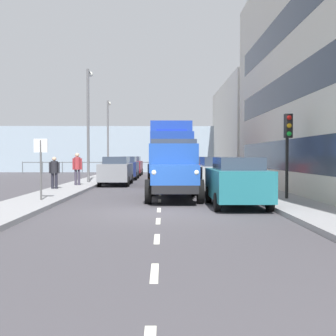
% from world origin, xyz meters
% --- Properties ---
extents(ground_plane, '(80.00, 80.00, 0.00)m').
position_xyz_m(ground_plane, '(0.00, -9.46, 0.00)').
color(ground_plane, '#423F44').
extents(sidewalk_left, '(2.01, 41.74, 0.15)m').
position_xyz_m(sidewalk_left, '(-4.65, -9.46, 0.07)').
color(sidewalk_left, gray).
rests_on(sidewalk_left, ground_plane).
extents(sidewalk_right, '(2.01, 41.74, 0.15)m').
position_xyz_m(sidewalk_right, '(4.65, -9.46, 0.07)').
color(sidewalk_right, gray).
rests_on(sidewalk_right, ground_plane).
extents(road_centreline_markings, '(0.12, 37.95, 0.01)m').
position_xyz_m(road_centreline_markings, '(0.00, -8.87, 0.00)').
color(road_centreline_markings, silver).
rests_on(road_centreline_markings, ground_plane).
extents(building_far_block, '(7.37, 15.62, 8.35)m').
position_xyz_m(building_far_block, '(-9.34, -26.09, 4.18)').
color(building_far_block, silver).
rests_on(building_far_block, ground_plane).
extents(sea_horizon, '(80.00, 0.80, 5.00)m').
position_xyz_m(sea_horizon, '(0.00, -33.33, 2.50)').
color(sea_horizon, '#8C9EAD').
rests_on(sea_horizon, ground_plane).
extents(seawall_railing, '(28.08, 0.08, 1.20)m').
position_xyz_m(seawall_railing, '(-0.00, -29.73, 0.92)').
color(seawall_railing, '#4C5156').
rests_on(seawall_railing, ground_plane).
extents(truck_vintage_blue, '(2.17, 5.64, 2.43)m').
position_xyz_m(truck_vintage_blue, '(-0.55, -3.78, 1.18)').
color(truck_vintage_blue, black).
rests_on(truck_vintage_blue, ground_plane).
extents(lorry_cargo_blue, '(2.58, 8.20, 3.87)m').
position_xyz_m(lorry_cargo_blue, '(-0.64, -13.92, 2.08)').
color(lorry_cargo_blue, '#193899').
rests_on(lorry_cargo_blue, ground_plane).
extents(car_teal_kerbside_near, '(1.86, 4.16, 1.72)m').
position_xyz_m(car_teal_kerbside_near, '(-2.69, -1.49, 0.90)').
color(car_teal_kerbside_near, '#1E6670').
rests_on(car_teal_kerbside_near, ground_plane).
extents(car_silver_kerbside_1, '(1.92, 4.32, 1.72)m').
position_xyz_m(car_silver_kerbside_1, '(-2.69, -6.61, 0.90)').
color(car_silver_kerbside_1, '#B7BABF').
rests_on(car_silver_kerbside_1, ground_plane).
extents(car_red_kerbside_2, '(1.83, 3.90, 1.72)m').
position_xyz_m(car_red_kerbside_2, '(-2.69, -12.38, 0.89)').
color(car_red_kerbside_2, '#B21E1E').
rests_on(car_red_kerbside_2, ground_plane).
extents(car_grey_oppositeside_0, '(1.80, 4.69, 1.72)m').
position_xyz_m(car_grey_oppositeside_0, '(2.69, -12.66, 0.90)').
color(car_grey_oppositeside_0, slate).
rests_on(car_grey_oppositeside_0, ground_plane).
extents(car_navy_oppositeside_1, '(1.92, 4.09, 1.72)m').
position_xyz_m(car_navy_oppositeside_1, '(2.69, -18.95, 0.90)').
color(car_navy_oppositeside_1, navy).
rests_on(car_navy_oppositeside_1, ground_plane).
extents(car_maroon_oppositeside_2, '(1.89, 4.67, 1.72)m').
position_xyz_m(car_maroon_oppositeside_2, '(2.69, -25.19, 0.90)').
color(car_maroon_oppositeside_2, maroon).
rests_on(car_maroon_oppositeside_2, ground_plane).
extents(pedestrian_with_bag, '(0.53, 0.34, 1.57)m').
position_xyz_m(pedestrian_with_bag, '(5.23, -7.81, 1.07)').
color(pedestrian_with_bag, black).
rests_on(pedestrian_with_bag, sidewalk_right).
extents(pedestrian_couple_b, '(0.53, 0.34, 1.79)m').
position_xyz_m(pedestrian_couple_b, '(4.63, -10.44, 1.21)').
color(pedestrian_couple_b, '#383342').
rests_on(pedestrian_couple_b, sidewalk_right).
extents(traffic_light_near, '(0.28, 0.41, 3.20)m').
position_xyz_m(traffic_light_near, '(-4.85, -2.79, 2.47)').
color(traffic_light_near, black).
rests_on(traffic_light_near, sidewalk_left).
extents(lamp_post_promenade, '(0.32, 1.14, 6.95)m').
position_xyz_m(lamp_post_promenade, '(4.46, -13.16, 4.26)').
color(lamp_post_promenade, '#59595B').
rests_on(lamp_post_promenade, sidewalk_right).
extents(lamp_post_far, '(0.32, 1.14, 6.46)m').
position_xyz_m(lamp_post_far, '(4.67, -24.20, 4.00)').
color(lamp_post_far, '#59595B').
rests_on(lamp_post_far, sidewalk_right).
extents(street_sign, '(0.50, 0.07, 2.25)m').
position_xyz_m(street_sign, '(4.36, -2.44, 1.68)').
color(street_sign, '#4C4C4C').
rests_on(street_sign, sidewalk_right).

